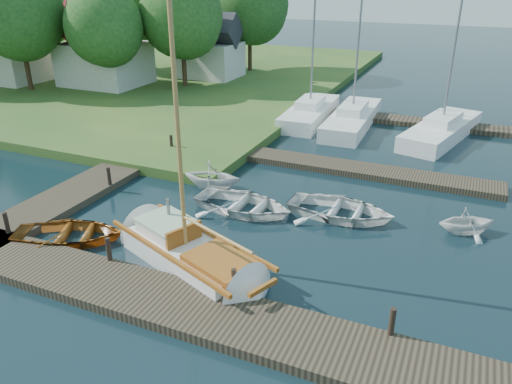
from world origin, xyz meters
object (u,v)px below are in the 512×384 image
at_px(tender_c, 341,207).
at_px(tree_7, 250,3).
at_px(marina_boat_1, 352,117).
at_px(tree_3, 182,14).
at_px(sailboat, 193,256).
at_px(tree_1, 18,12).
at_px(mooring_post_3, 392,322).
at_px(tender_a, 243,202).
at_px(mooring_post_5, 171,142).
at_px(dinghy, 69,231).
at_px(mooring_post_4, 109,176).
at_px(house_a, 104,52).
at_px(mooring_post_1, 109,249).
at_px(tree_2, 104,25).
at_px(mooring_post_0, 7,223).
at_px(mooring_post_2, 234,281).
at_px(tree_4, 126,1).
at_px(tree_5, 41,11).
at_px(house_b, 8,52).
at_px(house_c, 209,51).
at_px(marina_boat_2, 442,129).
at_px(tender_b, 212,174).
at_px(tender_d, 468,219).
at_px(marina_boat_0, 310,111).

height_order(tender_c, tree_7, tree_7).
distance_m(marina_boat_1, tree_3, 15.83).
bearing_deg(sailboat, tree_1, 167.78).
distance_m(mooring_post_3, tender_a, 8.72).
distance_m(mooring_post_5, tree_1, 19.18).
bearing_deg(dinghy, mooring_post_4, -4.05).
distance_m(tender_c, house_a, 27.21).
xyz_separation_m(dinghy, tender_c, (8.40, 5.75, 0.03)).
distance_m(tender_a, tender_c, 3.86).
bearing_deg(mooring_post_1, dinghy, 161.53).
relative_size(tree_2, tree_3, 0.89).
xyz_separation_m(mooring_post_0, mooring_post_1, (4.50, 0.00, 0.00)).
distance_m(mooring_post_2, marina_boat_1, 19.01).
distance_m(tree_4, tree_5, 8.30).
distance_m(house_a, house_b, 8.25).
height_order(mooring_post_4, house_a, house_a).
height_order(mooring_post_3, tender_c, mooring_post_3).
relative_size(mooring_post_1, tender_a, 0.20).
bearing_deg(tree_2, house_b, -179.72).
height_order(house_a, tree_2, tree_2).
height_order(mooring_post_1, tree_7, tree_7).
bearing_deg(tree_7, marina_boat_1, -44.32).
bearing_deg(sailboat, tree_4, 151.52).
xyz_separation_m(mooring_post_4, house_c, (-7.00, 22.00, 1.88)).
height_order(mooring_post_4, house_c, house_c).
relative_size(mooring_post_4, dinghy, 0.20).
height_order(tender_a, tree_7, tree_7).
relative_size(mooring_post_5, tree_5, 0.10).
xyz_separation_m(mooring_post_3, sailboat, (-6.59, 1.19, -0.36)).
height_order(mooring_post_3, marina_boat_2, marina_boat_2).
distance_m(mooring_post_4, tree_2, 18.41).
bearing_deg(dinghy, tender_b, -45.59).
bearing_deg(house_b, house_c, 29.74).
xyz_separation_m(tender_a, marina_boat_1, (1.13, 13.49, 0.14)).
bearing_deg(marina_boat_2, sailboat, 174.45).
relative_size(tender_a, tender_d, 1.93).
bearing_deg(dinghy, house_c, -6.09).
bearing_deg(tree_4, tender_d, -33.90).
relative_size(tender_c, tree_2, 0.53).
height_order(mooring_post_3, marina_boat_1, marina_boat_1).
bearing_deg(house_c, tree_1, -135.14).
bearing_deg(mooring_post_5, tree_5, 146.80).
bearing_deg(house_b, tender_a, -26.39).
distance_m(tender_c, tree_7, 29.24).
xyz_separation_m(marina_boat_0, house_c, (-11.54, 7.72, 2.02)).
xyz_separation_m(house_a, house_c, (6.00, 6.00, -0.38)).
xyz_separation_m(mooring_post_5, tree_3, (-7.00, 13.05, 5.11)).
bearing_deg(mooring_post_4, house_a, 129.09).
bearing_deg(tender_a, mooring_post_3, -126.01).
bearing_deg(tree_7, house_a, -128.53).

